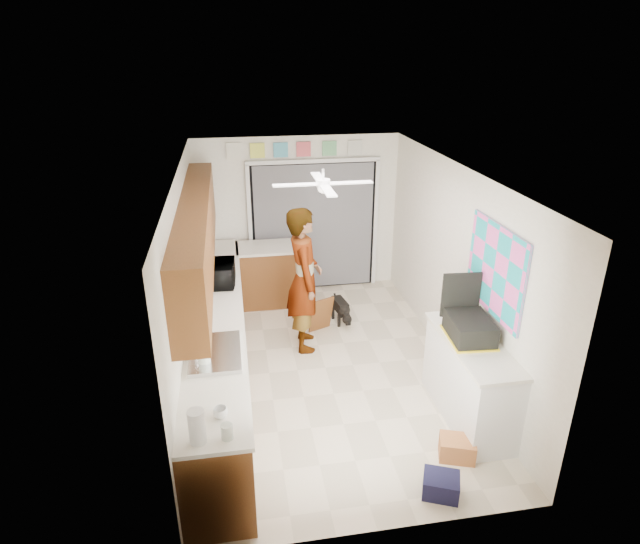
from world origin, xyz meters
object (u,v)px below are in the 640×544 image
navy_crate (441,485)px  man (304,280)px  dog (340,310)px  suitcase (470,328)px  paper_towel_roll (197,427)px  microwave (221,274)px  cup (220,413)px  soap_bottle (204,351)px  cardboard_box (457,448)px

navy_crate → man: man is taller
man → dog: size_ratio=3.83×
dog → suitcase: bearing=-77.6°
paper_towel_roll → suitcase: (2.73, 1.14, -0.03)m
microwave → man: 1.07m
cup → suitcase: bearing=18.8°
suitcase → cup: bearing=-157.1°
suitcase → dog: 2.59m
soap_bottle → cup: (0.15, -0.81, -0.11)m
soap_bottle → cup: soap_bottle is taller
microwave → cardboard_box: bearing=-135.6°
microwave → man: (1.05, -0.11, -0.12)m
dog → paper_towel_roll: bearing=-127.4°
paper_towel_roll → cardboard_box: 2.64m
microwave → dog: 1.93m
suitcase → dog: suitcase is taller
cardboard_box → suitcase: bearing=64.4°
suitcase → navy_crate: size_ratio=1.71×
microwave → dog: microwave is taller
dog → cup: bearing=-127.0°
paper_towel_roll → man: 3.11m
cardboard_box → man: size_ratio=0.18×
microwave → cardboard_box: (2.23, -2.50, -0.98)m
soap_bottle → dog: bearing=52.2°
navy_crate → man: (-0.84, 2.80, 0.87)m
microwave → dog: bearing=-72.4°
soap_bottle → dog: (1.81, 2.34, -0.90)m
navy_crate → man: bearing=106.7°
microwave → man: size_ratio=0.27×
suitcase → man: bearing=135.1°
dog → microwave: bearing=-174.1°
man → dog: (0.60, 0.56, -0.77)m
soap_bottle → dog: size_ratio=0.63×
soap_bottle → navy_crate: size_ratio=0.99×
cup → cardboard_box: 2.41m
soap_bottle → microwave: bearing=85.2°
cup → paper_towel_roll: bearing=-122.7°
cup → dog: 3.64m
soap_bottle → man: size_ratio=0.16×
cardboard_box → cup: bearing=-174.8°
microwave → dog: size_ratio=1.02×
microwave → navy_crate: (1.90, -2.92, -0.99)m
cup → man: 2.80m
paper_towel_roll → suitcase: bearing=22.6°
microwave → suitcase: (2.55, -1.83, -0.03)m
soap_bottle → paper_towel_roll: (-0.02, -1.07, -0.01)m
man → microwave: bearing=86.3°
navy_crate → soap_bottle: bearing=153.6°
soap_bottle → dog: 3.09m
suitcase → navy_crate: suitcase is taller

